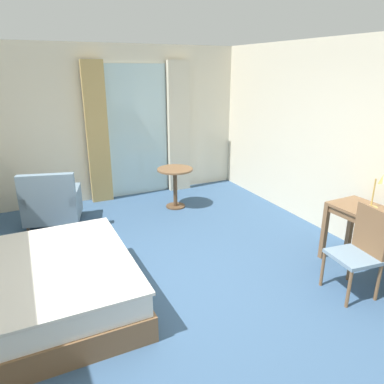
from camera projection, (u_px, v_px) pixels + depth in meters
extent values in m
cube|color=#38567A|center=(171.00, 294.00, 4.02)|extent=(6.07, 7.30, 0.10)
cube|color=beige|center=(98.00, 125.00, 6.45)|extent=(5.67, 0.12, 2.75)
cube|color=beige|center=(366.00, 146.00, 4.68)|extent=(0.12, 6.90, 2.75)
cube|color=silver|center=(139.00, 132.00, 6.73)|extent=(1.12, 0.02, 2.42)
cube|color=tan|center=(97.00, 134.00, 6.32)|extent=(0.38, 0.10, 2.48)
cube|color=beige|center=(179.00, 128.00, 6.95)|extent=(0.43, 0.10, 2.48)
cube|color=brown|center=(23.00, 305.00, 3.54)|extent=(2.17, 1.85, 0.26)
cube|color=white|center=(19.00, 284.00, 3.46)|extent=(2.10, 1.79, 0.23)
cube|color=silver|center=(56.00, 264.00, 3.57)|extent=(1.44, 1.83, 0.03)
cube|color=brown|center=(350.00, 225.00, 4.78)|extent=(0.06, 0.06, 0.74)
cube|color=brown|center=(324.00, 232.00, 4.58)|extent=(0.06, 0.06, 0.74)
cube|color=gray|center=(353.00, 257.00, 3.83)|extent=(0.47, 0.50, 0.04)
cube|color=brown|center=(371.00, 231.00, 3.79)|extent=(0.09, 0.43, 0.51)
cylinder|color=brown|center=(323.00, 269.00, 4.03)|extent=(0.04, 0.04, 0.42)
cylinder|color=brown|center=(349.00, 289.00, 3.66)|extent=(0.04, 0.04, 0.42)
cylinder|color=brown|center=(350.00, 263.00, 4.14)|extent=(0.04, 0.04, 0.42)
cylinder|color=brown|center=(378.00, 283.00, 3.77)|extent=(0.04, 0.04, 0.42)
cylinder|color=tan|center=(371.00, 207.00, 4.26)|extent=(0.15, 0.15, 0.02)
cylinder|color=tan|center=(373.00, 193.00, 4.20)|extent=(0.02, 0.02, 0.35)
cone|color=tan|center=(384.00, 179.00, 4.04)|extent=(0.13, 0.15, 0.14)
cube|color=gray|center=(54.00, 209.00, 5.65)|extent=(0.95, 0.88, 0.29)
cube|color=gray|center=(47.00, 191.00, 5.25)|extent=(0.80, 0.32, 0.50)
cube|color=gray|center=(75.00, 194.00, 5.63)|extent=(0.28, 0.70, 0.16)
cube|color=gray|center=(28.00, 197.00, 5.52)|extent=(0.28, 0.70, 0.16)
cylinder|color=#4C3D2D|center=(79.00, 212.00, 6.04)|extent=(0.04, 0.04, 0.10)
cylinder|color=#4C3D2D|center=(37.00, 215.00, 5.93)|extent=(0.04, 0.04, 0.10)
cylinder|color=#4C3D2D|center=(75.00, 226.00, 5.50)|extent=(0.04, 0.04, 0.10)
cylinder|color=#4C3D2D|center=(28.00, 230.00, 5.38)|extent=(0.04, 0.04, 0.10)
cylinder|color=brown|center=(175.00, 169.00, 6.19)|extent=(0.61, 0.61, 0.03)
cylinder|color=brown|center=(175.00, 189.00, 6.30)|extent=(0.07, 0.07, 0.67)
cylinder|color=brown|center=(176.00, 206.00, 6.41)|extent=(0.34, 0.34, 0.02)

